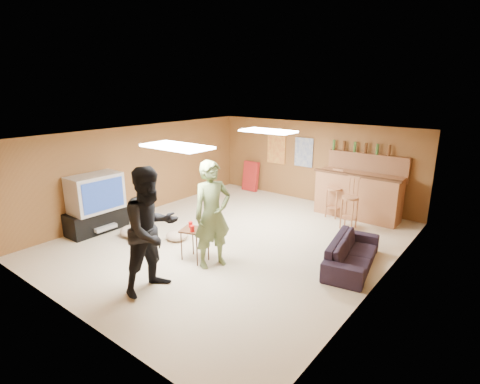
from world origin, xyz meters
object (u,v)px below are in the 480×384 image
Objects in this scene: person_olive at (212,215)px; person_black at (152,230)px; bar_counter at (358,196)px; tray_table at (195,245)px; tv_body at (95,193)px; sofa at (352,253)px.

person_black reaches higher than person_olive.
bar_counter reaches higher than tray_table.
tv_body is 3.09m from person_olive.
sofa is at bearing -36.26° from person_black.
tray_table is at bearing 112.61° from sofa.
person_black is (-0.18, -1.19, 0.04)m from person_olive.
tray_table is (-0.21, 1.12, -0.70)m from person_black.
person_olive is 0.96× the size of person_black.
sofa is (0.92, -2.59, -0.29)m from bar_counter.
bar_counter is 3.26× the size of tray_table.
bar_counter is 1.04× the size of person_olive.
tray_table reaches higher than sofa.
tv_body reaches higher than sofa.
person_olive is at bearing 10.06° from tray_table.
person_black is (-1.26, -5.27, 0.45)m from bar_counter.
tv_body is at bearing 119.30° from person_olive.
tv_body is 1.79× the size of tray_table.
person_black is at bearing -166.39° from person_olive.
tv_body is 3.00m from person_black.
person_black is at bearing -15.80° from tv_body.
sofa is 2.86m from tray_table.
tv_body is at bearing 99.73° from sofa.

